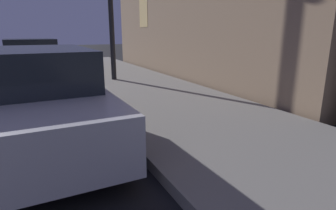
% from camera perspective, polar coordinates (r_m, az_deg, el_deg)
% --- Properties ---
extents(car_silver, '(2.03, 4.39, 1.43)m').
position_cam_1_polar(car_silver, '(4.60, -25.46, 1.48)').
color(car_silver, '#B7B7BF').
rests_on(car_silver, ground).
extents(car_black, '(2.18, 4.23, 1.43)m').
position_cam_1_polar(car_black, '(11.29, -26.25, 8.50)').
color(car_black, black).
rests_on(car_black, ground).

